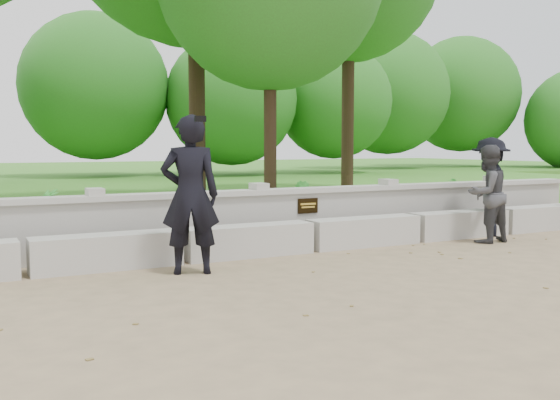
% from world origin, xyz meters
% --- Properties ---
extents(ground, '(80.00, 80.00, 0.00)m').
position_xyz_m(ground, '(0.00, 0.00, 0.00)').
color(ground, '#967E5C').
rests_on(ground, ground).
extents(lawn, '(40.00, 22.00, 0.25)m').
position_xyz_m(lawn, '(0.00, 14.00, 0.12)').
color(lawn, '#336B1B').
rests_on(lawn, ground).
extents(concrete_bench, '(11.90, 0.45, 0.45)m').
position_xyz_m(concrete_bench, '(0.00, 1.90, 0.22)').
color(concrete_bench, '#A6A49C').
rests_on(concrete_bench, ground).
extents(parapet_wall, '(12.50, 0.35, 0.90)m').
position_xyz_m(parapet_wall, '(0.00, 2.60, 0.46)').
color(parapet_wall, '#9C9A93').
rests_on(parapet_wall, ground).
extents(man_main, '(0.82, 0.75, 1.96)m').
position_xyz_m(man_main, '(-2.14, 1.14, 0.98)').
color(man_main, black).
rests_on(man_main, ground).
extents(visitor_left, '(0.81, 0.65, 1.59)m').
position_xyz_m(visitor_left, '(2.97, 1.26, 0.80)').
color(visitor_left, '#37383C').
rests_on(visitor_left, ground).
extents(visitor_mid, '(1.25, 1.23, 1.73)m').
position_xyz_m(visitor_mid, '(3.60, 1.80, 0.86)').
color(visitor_mid, black).
rests_on(visitor_mid, ground).
extents(shrub_b, '(0.38, 0.42, 0.65)m').
position_xyz_m(shrub_b, '(1.23, 4.27, 0.58)').
color(shrub_b, '#338F30').
rests_on(shrub_b, lawn).
extents(shrub_c, '(0.71, 0.66, 0.66)m').
position_xyz_m(shrub_c, '(4.40, 3.30, 0.58)').
color(shrub_c, '#338F30').
rests_on(shrub_c, lawn).
extents(shrub_d, '(0.48, 0.50, 0.68)m').
position_xyz_m(shrub_d, '(-3.48, 3.74, 0.59)').
color(shrub_d, '#338F30').
rests_on(shrub_d, lawn).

